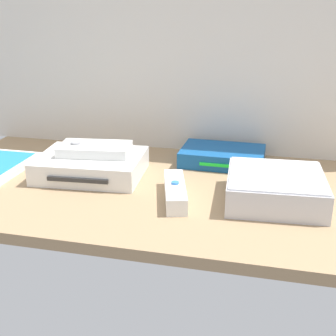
{
  "coord_description": "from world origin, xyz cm",
  "views": [
    {
      "loc": [
        19.01,
        -79.32,
        34.3
      ],
      "look_at": [
        0.0,
        0.0,
        4.0
      ],
      "focal_mm": 48.67,
      "sensor_mm": 36.0,
      "label": 1
    }
  ],
  "objects": [
    {
      "name": "network_router",
      "position": [
        8.55,
        16.22,
        1.7
      ],
      "size": [
        18.22,
        12.64,
        3.4
      ],
      "rotation": [
        0.0,
        0.0,
        -0.02
      ],
      "color": "#145193",
      "rests_on": "ground_plane"
    },
    {
      "name": "mini_computer",
      "position": [
        20.22,
        -1.92,
        2.64
      ],
      "size": [
        18.07,
        18.07,
        5.3
      ],
      "rotation": [
        0.0,
        0.0,
        0.06
      ],
      "color": "silver",
      "rests_on": "ground_plane"
    },
    {
      "name": "back_wall",
      "position": [
        0.0,
        24.6,
        32.0
      ],
      "size": [
        110.0,
        1.2,
        64.0
      ],
      "primitive_type": "cube",
      "color": "silver",
      "rests_on": "ground"
    },
    {
      "name": "game_console",
      "position": [
        -16.89,
        2.5,
        2.2
      ],
      "size": [
        22.11,
        17.66,
        4.4
      ],
      "rotation": [
        0.0,
        0.0,
        0.07
      ],
      "color": "white",
      "rests_on": "ground_plane"
    },
    {
      "name": "ground_plane",
      "position": [
        0.0,
        0.0,
        -1.0
      ],
      "size": [
        100.0,
        48.0,
        2.0
      ],
      "primitive_type": "cube",
      "color": "#9E7F5B",
      "rests_on": "ground"
    },
    {
      "name": "remote_wand",
      "position": [
        2.53,
        -5.06,
        1.51
      ],
      "size": [
        7.4,
        15.22,
        3.4
      ],
      "rotation": [
        0.0,
        0.0,
        0.27
      ],
      "color": "white",
      "rests_on": "ground_plane"
    },
    {
      "name": "remote_classic_pad",
      "position": [
        -16.37,
        3.64,
        5.41
      ],
      "size": [
        15.33,
        9.84,
        2.4
      ],
      "rotation": [
        0.0,
        0.0,
        0.13
      ],
      "color": "white",
      "rests_on": "game_console"
    }
  ]
}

